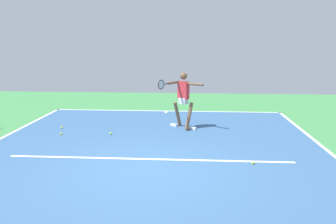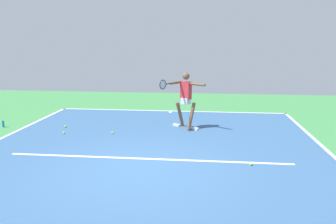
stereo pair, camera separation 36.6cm
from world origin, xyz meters
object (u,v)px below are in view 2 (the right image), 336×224
(tennis_ball_far_corner, at_px, (113,133))
(tennis_ball_near_service_line, at_px, (251,164))
(tennis_ball_by_sideline, at_px, (64,133))
(tennis_ball_near_player, at_px, (65,126))
(tennis_player, at_px, (185,96))
(water_bottle, at_px, (3,124))

(tennis_ball_far_corner, distance_m, tennis_ball_near_service_line, 4.44)
(tennis_ball_far_corner, xyz_separation_m, tennis_ball_near_service_line, (-3.82, 2.26, 0.00))
(tennis_ball_by_sideline, bearing_deg, tennis_ball_near_player, -70.33)
(tennis_ball_near_service_line, distance_m, tennis_ball_near_player, 6.26)
(tennis_ball_near_service_line, xyz_separation_m, tennis_ball_near_player, (5.56, -2.86, 0.00))
(tennis_player, bearing_deg, tennis_ball_by_sideline, 50.76)
(tennis_ball_near_player, height_order, water_bottle, water_bottle)
(tennis_ball_near_service_line, bearing_deg, tennis_ball_by_sideline, -21.72)
(tennis_ball_by_sideline, relative_size, water_bottle, 0.30)
(tennis_ball_far_corner, distance_m, tennis_ball_near_player, 1.84)
(tennis_ball_near_service_line, distance_m, water_bottle, 8.04)
(tennis_player, height_order, tennis_ball_by_sideline, tennis_player)
(water_bottle, bearing_deg, tennis_ball_near_player, -174.28)
(tennis_ball_near_service_line, bearing_deg, tennis_player, -62.14)
(tennis_ball_near_service_line, relative_size, tennis_ball_by_sideline, 1.00)
(tennis_ball_by_sideline, xyz_separation_m, water_bottle, (2.29, -0.55, 0.08))
(tennis_ball_near_service_line, height_order, tennis_ball_near_player, same)
(tennis_ball_far_corner, xyz_separation_m, tennis_ball_near_player, (1.74, -0.60, 0.00))
(tennis_ball_near_player, xyz_separation_m, water_bottle, (2.02, 0.20, 0.08))
(tennis_ball_far_corner, bearing_deg, water_bottle, -6.03)
(tennis_ball_by_sideline, bearing_deg, water_bottle, -13.46)
(tennis_player, height_order, tennis_ball_near_player, tennis_player)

